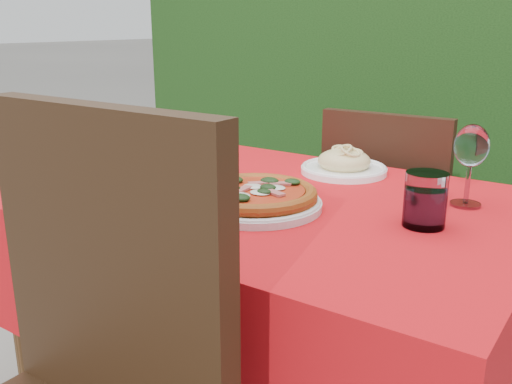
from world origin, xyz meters
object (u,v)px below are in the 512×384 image
Objects in this scene: water_glass at (425,202)px; pasta_plate at (344,165)px; chair_far at (390,225)px; fork at (172,178)px; wine_glass at (471,149)px; pizza_plate at (255,197)px.

pasta_plate is at bearing 137.73° from water_glass.
chair_far reaches higher than pasta_plate.
fork is (-0.35, -0.32, -0.02)m from pasta_plate.
chair_far is 0.41m from pasta_plate.
wine_glass is (0.33, -0.42, 0.37)m from chair_far.
chair_far is 4.75× the size of wine_glass.
pizza_plate is 0.33m from fork.
fork is at bearing 166.90° from pizza_plate.
pizza_plate is at bearing 83.59° from chair_far.
water_glass is 0.61× the size of fork.
chair_far is at bearing 85.76° from pizza_plate.
pizza_plate is 1.92× the size of fork.
wine_glass is 0.75m from fork.
pasta_plate is (0.02, 0.39, -0.00)m from pizza_plate.
fork is (-0.32, 0.08, -0.02)m from pizza_plate.
wine_glass reaches higher than pasta_plate.
wine_glass is (0.03, 0.19, 0.08)m from water_glass.
pasta_plate is at bearing 163.28° from wine_glass.
water_glass is at bearing 114.04° from chair_far.
pasta_plate is 1.27× the size of fork.
water_glass is (0.30, -0.60, 0.29)m from chair_far.
wine_glass is (0.38, 0.29, 0.11)m from pizza_plate.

